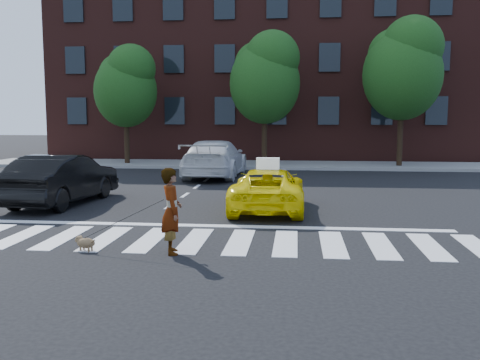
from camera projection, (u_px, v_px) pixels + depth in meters
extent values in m
plane|color=black|center=(194.00, 241.00, 11.71)|extent=(120.00, 120.00, 0.00)
cube|color=silver|center=(194.00, 241.00, 11.71)|extent=(13.00, 2.40, 0.01)
cube|color=silver|center=(207.00, 226.00, 13.29)|extent=(12.00, 0.30, 0.01)
cube|color=slate|center=(256.00, 165.00, 28.98)|extent=(30.00, 4.00, 0.15)
cube|color=#441D18|center=(265.00, 66.00, 35.67)|extent=(26.00, 10.00, 12.00)
cylinder|color=black|center=(127.00, 136.00, 29.03)|extent=(0.28, 0.28, 3.25)
ellipsoid|color=#153A10|center=(126.00, 91.00, 28.74)|extent=(3.38, 3.38, 3.89)
sphere|color=#153A10|center=(131.00, 69.00, 28.36)|extent=(2.60, 2.60, 2.60)
sphere|color=#153A10|center=(120.00, 76.00, 28.92)|extent=(2.34, 2.34, 2.34)
cylinder|color=black|center=(264.00, 134.00, 28.22)|extent=(0.28, 0.28, 3.55)
ellipsoid|color=#153A10|center=(265.00, 83.00, 27.91)|extent=(3.69, 3.69, 4.25)
sphere|color=#153A10|center=(272.00, 58.00, 27.52)|extent=(2.84, 2.84, 2.84)
sphere|color=#153A10|center=(258.00, 66.00, 28.08)|extent=(2.56, 2.56, 2.56)
cylinder|color=black|center=(400.00, 131.00, 27.47)|extent=(0.28, 0.28, 3.85)
ellipsoid|color=#153A10|center=(402.00, 75.00, 27.13)|extent=(4.00, 4.00, 4.60)
sphere|color=#153A10|center=(412.00, 46.00, 26.72)|extent=(3.08, 3.08, 3.08)
sphere|color=#153A10|center=(395.00, 55.00, 27.29)|extent=(2.77, 2.77, 2.77)
imported|color=yellow|center=(268.00, 189.00, 15.47)|extent=(2.04, 4.39, 1.22)
imported|color=black|center=(62.00, 179.00, 16.52)|extent=(2.04, 4.82, 1.55)
imported|color=silver|center=(215.00, 159.00, 23.75)|extent=(2.46, 5.73, 1.65)
imported|color=#999999|center=(172.00, 211.00, 10.54)|extent=(0.58, 0.72, 1.71)
ellipsoid|color=#8C6247|center=(86.00, 243.00, 10.81)|extent=(0.42, 0.32, 0.21)
sphere|color=#8C6247|center=(79.00, 239.00, 10.89)|extent=(0.20, 0.20, 0.16)
sphere|color=#8C6247|center=(77.00, 240.00, 10.92)|extent=(0.09, 0.09, 0.07)
cylinder|color=#8C6247|center=(93.00, 241.00, 10.72)|extent=(0.11, 0.07, 0.09)
sphere|color=#8C6247|center=(81.00, 237.00, 10.93)|extent=(0.07, 0.07, 0.05)
sphere|color=#8C6247|center=(77.00, 238.00, 10.84)|extent=(0.07, 0.07, 0.05)
cylinder|color=#8C6247|center=(81.00, 248.00, 10.84)|extent=(0.05, 0.05, 0.10)
cylinder|color=#8C6247|center=(84.00, 247.00, 10.92)|extent=(0.05, 0.05, 0.10)
cylinder|color=#8C6247|center=(89.00, 250.00, 10.74)|extent=(0.05, 0.05, 0.10)
cylinder|color=#8C6247|center=(92.00, 249.00, 10.82)|extent=(0.05, 0.05, 0.10)
cube|color=white|center=(268.00, 163.00, 15.18)|extent=(0.65, 0.28, 0.32)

